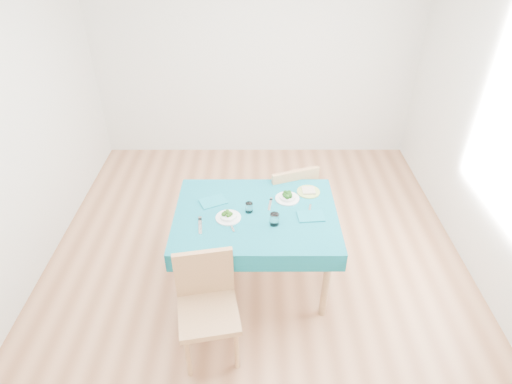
{
  "coord_description": "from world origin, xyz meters",
  "views": [
    {
      "loc": [
        -0.0,
        -2.95,
        2.9
      ],
      "look_at": [
        0.0,
        0.0,
        0.85
      ],
      "focal_mm": 30.0,
      "sensor_mm": 36.0,
      "label": 1
    }
  ],
  "objects_px": {
    "side_plate": "(308,192)",
    "chair_near": "(207,303)",
    "bowl_far": "(287,196)",
    "chair_far": "(286,184)",
    "bowl_near": "(228,215)",
    "table": "(256,248)"
  },
  "relations": [
    {
      "from": "bowl_near",
      "to": "bowl_far",
      "type": "bearing_deg",
      "value": 28.06
    },
    {
      "from": "chair_far",
      "to": "side_plate",
      "type": "xyz_separation_m",
      "value": [
        0.17,
        -0.4,
        0.19
      ]
    },
    {
      "from": "chair_near",
      "to": "side_plate",
      "type": "relative_size",
      "value": 5.3
    },
    {
      "from": "table",
      "to": "bowl_far",
      "type": "distance_m",
      "value": 0.53
    },
    {
      "from": "chair_near",
      "to": "bowl_far",
      "type": "relative_size",
      "value": 5.19
    },
    {
      "from": "chair_far",
      "to": "side_plate",
      "type": "height_order",
      "value": "chair_far"
    },
    {
      "from": "side_plate",
      "to": "chair_near",
      "type": "bearing_deg",
      "value": -127.39
    },
    {
      "from": "table",
      "to": "chair_far",
      "type": "relative_size",
      "value": 1.16
    },
    {
      "from": "table",
      "to": "bowl_near",
      "type": "bearing_deg",
      "value": -163.4
    },
    {
      "from": "chair_near",
      "to": "chair_far",
      "type": "distance_m",
      "value": 1.59
    },
    {
      "from": "chair_far",
      "to": "bowl_far",
      "type": "relative_size",
      "value": 5.54
    },
    {
      "from": "chair_near",
      "to": "bowl_far",
      "type": "height_order",
      "value": "chair_near"
    },
    {
      "from": "chair_far",
      "to": "bowl_far",
      "type": "bearing_deg",
      "value": 67.66
    },
    {
      "from": "table",
      "to": "bowl_far",
      "type": "height_order",
      "value": "bowl_far"
    },
    {
      "from": "table",
      "to": "chair_near",
      "type": "xyz_separation_m",
      "value": [
        -0.34,
        -0.75,
        0.16
      ]
    },
    {
      "from": "chair_far",
      "to": "side_plate",
      "type": "bearing_deg",
      "value": 93.01
    },
    {
      "from": "chair_far",
      "to": "bowl_near",
      "type": "height_order",
      "value": "chair_far"
    },
    {
      "from": "table",
      "to": "chair_near",
      "type": "relative_size",
      "value": 1.24
    },
    {
      "from": "chair_far",
      "to": "bowl_near",
      "type": "xyz_separation_m",
      "value": [
        -0.52,
        -0.77,
        0.22
      ]
    },
    {
      "from": "table",
      "to": "chair_near",
      "type": "distance_m",
      "value": 0.84
    },
    {
      "from": "table",
      "to": "side_plate",
      "type": "bearing_deg",
      "value": 33.08
    },
    {
      "from": "chair_near",
      "to": "side_plate",
      "type": "height_order",
      "value": "chair_near"
    }
  ]
}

